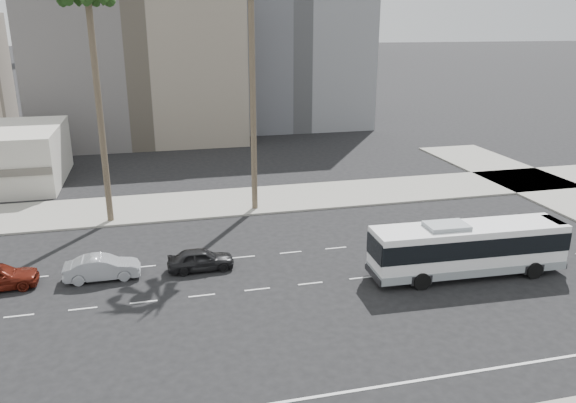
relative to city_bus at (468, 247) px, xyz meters
name	(u,v)px	position (x,y,z in m)	size (l,w,h in m)	color
ground	(361,278)	(-5.99, 0.99, -1.69)	(700.00, 700.00, 0.00)	black
sidewalk_north	(293,197)	(-5.99, 16.49, -1.62)	(120.00, 7.00, 0.15)	gray
midrise_beige_west	(138,64)	(-17.99, 45.99, 7.31)	(24.00, 18.00, 18.00)	slate
midrise_gray_center	(284,28)	(2.01, 52.99, 11.31)	(20.00, 20.00, 26.00)	slate
city_bus	(468,247)	(0.00, 0.00, 0.00)	(11.28, 2.92, 3.22)	white
car_a	(201,259)	(-14.71, 4.31, -1.03)	(3.85, 1.55, 1.31)	black
car_b	(102,268)	(-20.21, 4.40, -1.01)	(4.14, 1.44, 1.36)	#9DA0A7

